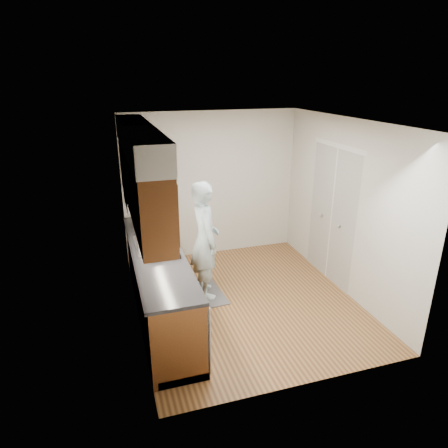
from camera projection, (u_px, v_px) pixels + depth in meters
name	position (u px, v px, depth m)	size (l,w,h in m)	color
floor	(245.00, 300.00, 5.73)	(3.50, 3.50, 0.00)	olive
ceiling	(249.00, 121.00, 4.85)	(3.50, 3.50, 0.00)	white
wall_left	(132.00, 230.00, 4.87)	(0.02, 3.50, 2.50)	beige
wall_right	(345.00, 208.00, 5.71)	(0.02, 3.50, 2.50)	beige
wall_back	(211.00, 185.00, 6.86)	(3.00, 0.02, 2.50)	beige
counter	(160.00, 282.00, 5.22)	(0.64, 2.80, 1.30)	brown
upper_cabinets	(141.00, 172.00, 4.72)	(0.47, 2.80, 1.21)	brown
closet_door	(332.00, 216.00, 6.05)	(0.02, 1.22, 2.05)	silver
floor_mat	(206.00, 293.00, 5.88)	(0.47, 0.80, 0.01)	slate
person	(205.00, 233.00, 5.55)	(0.68, 0.45, 1.92)	#A4C0C8
soap_bottle_a	(145.00, 225.00, 5.55)	(0.10, 0.10, 0.25)	white
soap_bottle_b	(150.00, 222.00, 5.72)	(0.10, 0.10, 0.21)	white
soap_bottle_c	(147.00, 223.00, 5.80)	(0.12, 0.12, 0.15)	white
soda_can	(164.00, 227.00, 5.68)	(0.06, 0.06, 0.11)	red
steel_can	(163.00, 225.00, 5.74)	(0.07, 0.07, 0.12)	#A5A5AA
dish_rack	(164.00, 254.00, 4.90)	(0.37, 0.31, 0.06)	black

